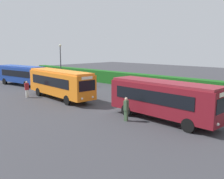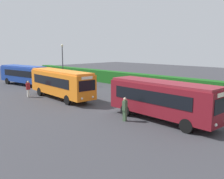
% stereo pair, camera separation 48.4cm
% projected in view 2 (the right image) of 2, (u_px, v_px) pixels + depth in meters
% --- Properties ---
extents(ground_plane, '(114.34, 114.34, 0.00)m').
position_uv_depth(ground_plane, '(124.00, 109.00, 23.67)').
color(ground_plane, '#38383D').
extents(bus_blue, '(9.47, 3.60, 2.99)m').
position_uv_depth(bus_blue, '(23.00, 74.00, 38.87)').
color(bus_blue, navy).
rests_on(bus_blue, ground_plane).
extents(bus_orange, '(10.64, 3.04, 3.23)m').
position_uv_depth(bus_orange, '(61.00, 82.00, 28.33)').
color(bus_orange, orange).
rests_on(bus_orange, ground_plane).
extents(bus_maroon, '(9.60, 2.80, 3.15)m').
position_uv_depth(bus_maroon, '(162.00, 98.00, 19.65)').
color(bus_maroon, maroon).
rests_on(bus_maroon, ground_plane).
extents(person_left, '(0.43, 0.48, 1.93)m').
position_uv_depth(person_left, '(38.00, 76.00, 41.54)').
color(person_left, '#334C8C').
rests_on(person_left, ground_plane).
extents(person_center, '(0.36, 0.49, 1.92)m').
position_uv_depth(person_center, '(28.00, 89.00, 29.34)').
color(person_center, silver).
rests_on(person_center, ground_plane).
extents(person_right, '(0.41, 0.51, 1.84)m').
position_uv_depth(person_right, '(82.00, 87.00, 30.95)').
color(person_right, silver).
rests_on(person_right, ground_plane).
extents(person_far, '(0.37, 0.49, 1.90)m').
position_uv_depth(person_far, '(125.00, 109.00, 19.73)').
color(person_far, '#4C6B47').
rests_on(person_far, ground_plane).
extents(hedge_row, '(69.17, 1.57, 1.95)m').
position_uv_depth(hedge_row, '(187.00, 86.00, 31.58)').
color(hedge_row, '#195919').
rests_on(hedge_row, ground_plane).
extents(lamppost, '(0.36, 0.36, 6.25)m').
position_uv_depth(lamppost, '(63.00, 60.00, 37.82)').
color(lamppost, '#38383D').
rests_on(lamppost, ground_plane).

